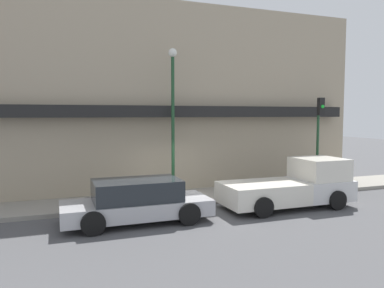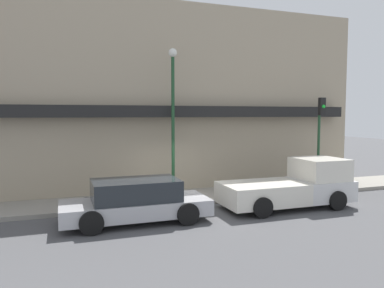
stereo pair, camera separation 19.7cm
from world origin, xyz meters
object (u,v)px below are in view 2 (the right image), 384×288
at_px(fire_hydrant, 139,194).
at_px(pickup_truck, 294,186).
at_px(parked_car, 136,201).
at_px(traffic_light, 320,127).
at_px(street_lamp, 173,106).

bearing_deg(fire_hydrant, pickup_truck, -19.36).
bearing_deg(parked_car, fire_hydrant, 77.36).
bearing_deg(fire_hydrant, parked_car, -104.67).
distance_m(pickup_truck, traffic_light, 4.02).
bearing_deg(parked_car, street_lamp, 55.46).
distance_m(parked_car, street_lamp, 4.91).
relative_size(pickup_truck, fire_hydrant, 7.60).
xyz_separation_m(pickup_truck, fire_hydrant, (-5.68, 1.99, -0.31)).
bearing_deg(fire_hydrant, street_lamp, 29.73).
relative_size(pickup_truck, parked_car, 1.05).
height_order(parked_car, street_lamp, street_lamp).
bearing_deg(parked_car, traffic_light, 14.49).
distance_m(fire_hydrant, traffic_light, 8.77).
height_order(pickup_truck, parked_car, pickup_truck).
relative_size(pickup_truck, traffic_light, 1.23).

